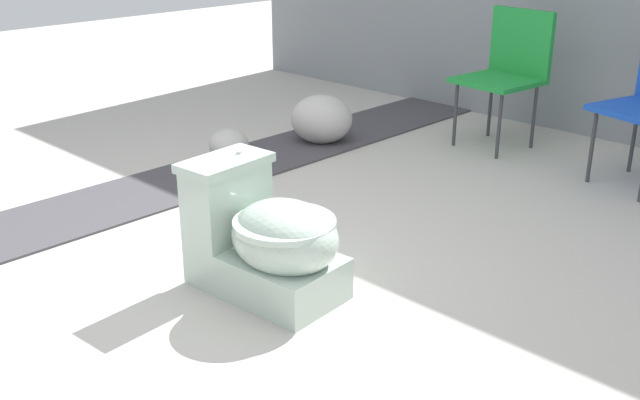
# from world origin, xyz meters

# --- Properties ---
(ground_plane) EXTENTS (14.00, 14.00, 0.00)m
(ground_plane) POSITION_xyz_m (0.00, 0.00, 0.00)
(ground_plane) COLOR #B7B2A8
(gravel_strip) EXTENTS (0.56, 8.00, 0.01)m
(gravel_strip) POSITION_xyz_m (-1.11, 0.50, 0.01)
(gravel_strip) COLOR #423F44
(gravel_strip) RESTS_ON ground
(toilet) EXTENTS (0.66, 0.42, 0.52)m
(toilet) POSITION_xyz_m (0.15, -0.07, 0.22)
(toilet) COLOR #B2C6B7
(toilet) RESTS_ON ground
(folding_chair_left) EXTENTS (0.49, 0.49, 0.83)m
(folding_chair_left) POSITION_xyz_m (-0.24, 2.28, 0.51)
(folding_chair_left) COLOR #1E8C38
(folding_chair_left) RESTS_ON ground
(boulder_near) EXTENTS (0.37, 0.37, 0.19)m
(boulder_near) POSITION_xyz_m (-1.23, 0.86, 0.09)
(boulder_near) COLOR #B7B2AD
(boulder_near) RESTS_ON ground
(boulder_far) EXTENTS (0.53, 0.52, 0.31)m
(boulder_far) POSITION_xyz_m (-1.08, 1.50, 0.15)
(boulder_far) COLOR #B7B2AD
(boulder_far) RESTS_ON ground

